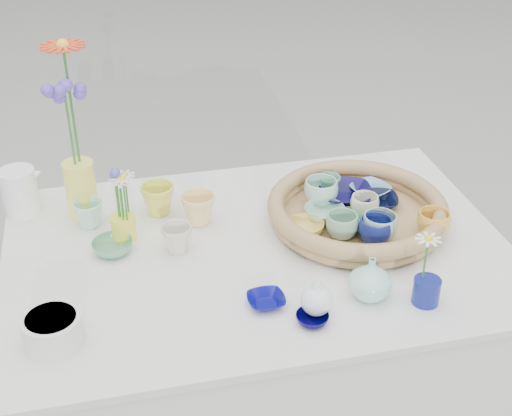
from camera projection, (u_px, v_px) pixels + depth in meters
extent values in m
imported|color=#0A0740|center=(345.00, 194.00, 1.95)|extent=(0.18, 0.18, 0.04)
imported|color=black|center=(378.00, 201.00, 1.93)|extent=(0.13, 0.13, 0.03)
imported|color=gold|center=(433.00, 224.00, 1.80)|extent=(0.09, 0.09, 0.07)
imported|color=#37815F|center=(352.00, 222.00, 1.84)|extent=(0.13, 0.13, 0.03)
imported|color=#85B99A|center=(342.00, 226.00, 1.79)|extent=(0.09, 0.09, 0.06)
imported|color=#9BCEB6|center=(325.00, 213.00, 1.87)|extent=(0.12, 0.12, 0.03)
imported|color=#A7DFC6|center=(321.00, 192.00, 1.93)|extent=(0.12, 0.12, 0.07)
imported|color=white|center=(364.00, 206.00, 1.88)|extent=(0.10, 0.10, 0.06)
imported|color=#6A9ACC|center=(370.00, 190.00, 1.98)|extent=(0.14, 0.14, 0.03)
imported|color=navy|center=(375.00, 231.00, 1.77)|extent=(0.11, 0.11, 0.07)
imported|color=gold|center=(305.00, 228.00, 1.81)|extent=(0.13, 0.13, 0.03)
imported|color=#92BAB0|center=(379.00, 227.00, 1.78)|extent=(0.09, 0.09, 0.07)
imported|color=#60A77C|center=(329.00, 185.00, 1.98)|extent=(0.07, 0.07, 0.06)
imported|color=#D9D749|center=(158.00, 199.00, 1.92)|extent=(0.10, 0.10, 0.08)
imported|color=#FBD781|center=(199.00, 209.00, 1.88)|extent=(0.10, 0.10, 0.08)
imported|color=#5A9771|center=(113.00, 247.00, 1.77)|extent=(0.12, 0.12, 0.03)
imported|color=beige|center=(177.00, 239.00, 1.77)|extent=(0.10, 0.10, 0.07)
imported|color=#07086B|center=(266.00, 301.00, 1.60)|extent=(0.09, 0.09, 0.02)
imported|color=#ABDECA|center=(89.00, 214.00, 1.87)|extent=(0.10, 0.10, 0.07)
imported|color=#040035|center=(312.00, 319.00, 1.55)|extent=(0.09, 0.09, 0.02)
imported|color=#9EE0D1|center=(371.00, 278.00, 1.60)|extent=(0.13, 0.13, 0.10)
cylinder|color=navy|center=(426.00, 291.00, 1.60)|extent=(0.07, 0.07, 0.06)
cylinder|color=#F4EA57|center=(81.00, 189.00, 1.90)|extent=(0.10, 0.10, 0.16)
cylinder|color=#EDEF3A|center=(124.00, 228.00, 1.81)|extent=(0.08, 0.08, 0.07)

